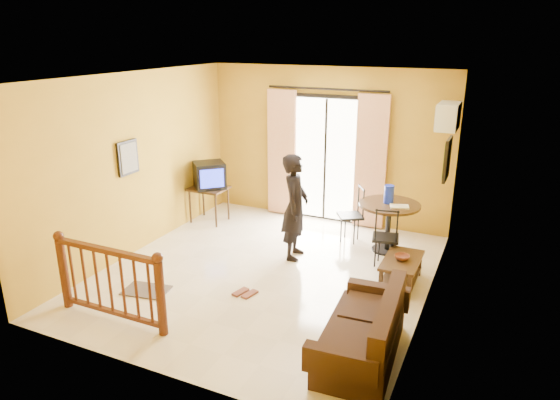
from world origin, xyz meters
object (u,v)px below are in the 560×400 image
at_px(sofa, 366,335).
at_px(standing_person, 295,207).
at_px(television, 209,175).
at_px(coffee_table, 401,267).
at_px(dining_table, 389,213).

distance_m(sofa, standing_person, 2.72).
relative_size(television, standing_person, 0.43).
bearing_deg(television, standing_person, -64.41).
relative_size(coffee_table, sofa, 0.53).
xyz_separation_m(dining_table, sofa, (0.44, -2.88, -0.35)).
xyz_separation_m(coffee_table, sofa, (-0.00, -1.83, 0.03)).
height_order(coffee_table, standing_person, standing_person).
xyz_separation_m(television, dining_table, (3.28, 0.06, -0.26)).
relative_size(coffee_table, standing_person, 0.52).
relative_size(dining_table, sofa, 0.60).
relative_size(dining_table, standing_person, 0.58).
distance_m(coffee_table, standing_person, 1.81).
height_order(television, coffee_table, television).
bearing_deg(dining_table, sofa, -81.32).
distance_m(television, standing_person, 2.16).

